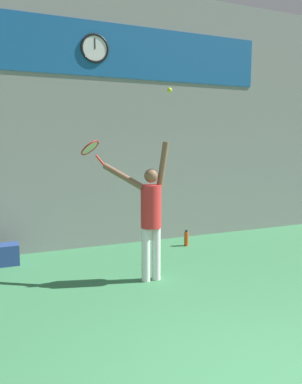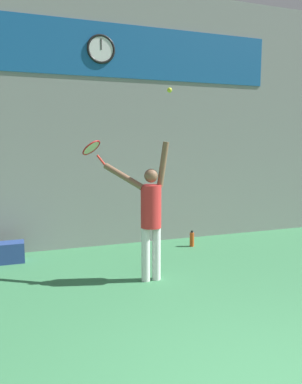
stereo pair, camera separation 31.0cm
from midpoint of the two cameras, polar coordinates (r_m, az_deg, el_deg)
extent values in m
cube|color=gray|center=(7.47, -7.99, 10.92)|extent=(18.00, 0.10, 5.00)
cube|color=#195B9E|center=(7.60, -8.05, 20.67)|extent=(6.66, 0.02, 1.00)
cylinder|color=white|center=(7.53, -9.81, 20.77)|extent=(0.49, 0.02, 0.49)
torus|color=black|center=(7.53, -9.81, 20.77)|extent=(0.54, 0.05, 0.54)
cube|color=black|center=(7.54, -9.80, 21.43)|extent=(0.02, 0.01, 0.20)
cylinder|color=white|center=(5.60, -2.40, -9.52)|extent=(0.13, 0.13, 0.81)
cylinder|color=white|center=(5.66, -0.80, -9.34)|extent=(0.13, 0.13, 0.81)
cylinder|color=red|center=(5.47, -1.63, -2.21)|extent=(0.30, 0.30, 0.63)
sphere|color=brown|center=(5.41, -1.64, 2.49)|extent=(0.20, 0.20, 0.20)
cylinder|color=brown|center=(5.44, 0.17, 4.22)|extent=(0.20, 0.18, 0.66)
cylinder|color=brown|center=(5.47, -5.89, 2.37)|extent=(0.54, 0.47, 0.38)
cylinder|color=red|center=(5.60, -9.32, 4.75)|extent=(0.14, 0.13, 0.17)
torus|color=red|center=(5.68, -10.85, 6.62)|extent=(0.40, 0.41, 0.23)
cylinder|color=beige|center=(5.68, -10.85, 6.62)|extent=(0.34, 0.34, 0.19)
sphere|color=#CCDB2D|center=(5.47, 1.15, 15.25)|extent=(0.07, 0.07, 0.07)
cylinder|color=#D84C19|center=(7.55, 4.21, -7.15)|extent=(0.09, 0.09, 0.28)
cylinder|color=black|center=(7.51, 4.23, -5.97)|extent=(0.05, 0.05, 0.04)
camera|label=1|loc=(0.16, -91.63, -0.21)|focal=35.00mm
camera|label=2|loc=(0.16, 88.37, 0.21)|focal=35.00mm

